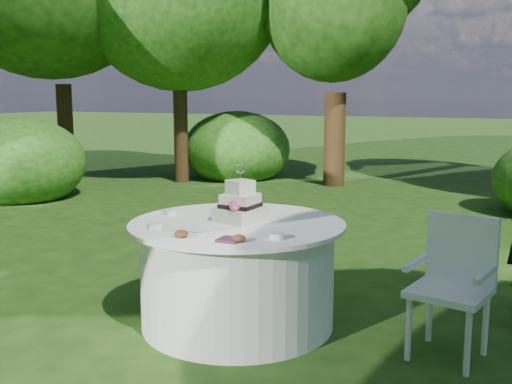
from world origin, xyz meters
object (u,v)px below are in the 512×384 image
(napkins, at_px, (230,240))
(chair, at_px, (454,276))
(cake, at_px, (240,206))
(table, at_px, (237,273))

(napkins, distance_m, chair, 1.47)
(napkins, height_order, cake, cake)
(napkins, relative_size, chair, 0.15)
(napkins, bearing_deg, cake, 110.35)
(cake, height_order, chair, cake)
(napkins, distance_m, table, 0.69)
(napkins, xyz_separation_m, table, (-0.21, 0.53, -0.39))
(table, bearing_deg, chair, 5.50)
(table, relative_size, cake, 3.70)
(table, distance_m, chair, 1.51)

